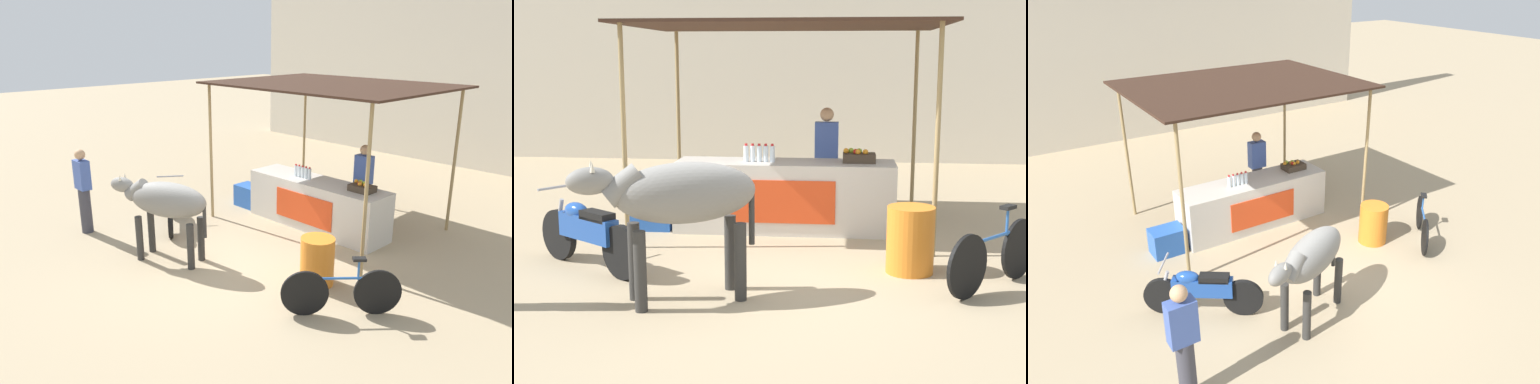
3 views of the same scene
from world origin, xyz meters
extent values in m
plane|color=tan|center=(0.00, 0.00, 0.00)|extent=(60.00, 60.00, 0.00)
cube|color=beige|center=(0.00, 9.15, 3.46)|extent=(16.00, 0.50, 6.93)
cube|color=beige|center=(0.00, 2.20, 0.48)|extent=(3.00, 0.80, 0.96)
cube|color=red|center=(0.00, 1.79, 0.48)|extent=(1.40, 0.02, 0.58)
cube|color=#382319|center=(0.00, 2.50, 2.79)|extent=(4.20, 3.20, 0.04)
cylinder|color=#997F51|center=(-1.89, 1.06, 1.40)|extent=(0.06, 0.06, 2.79)
cylinder|color=#997F51|center=(1.89, 1.06, 1.40)|extent=(0.06, 0.06, 2.79)
cylinder|color=#997F51|center=(-1.89, 3.94, 1.40)|extent=(0.06, 0.06, 2.79)
cylinder|color=#997F51|center=(1.89, 3.94, 1.40)|extent=(0.06, 0.06, 2.79)
cylinder|color=silver|center=(-0.53, 2.15, 1.07)|extent=(0.07, 0.07, 0.22)
cylinder|color=red|center=(-0.53, 2.15, 1.19)|extent=(0.04, 0.04, 0.03)
cylinder|color=silver|center=(-0.44, 2.15, 1.07)|extent=(0.07, 0.07, 0.22)
cylinder|color=red|center=(-0.44, 2.15, 1.19)|extent=(0.04, 0.04, 0.03)
cylinder|color=silver|center=(-0.35, 2.15, 1.07)|extent=(0.07, 0.07, 0.22)
cylinder|color=red|center=(-0.35, 2.15, 1.19)|extent=(0.04, 0.04, 0.03)
cylinder|color=silver|center=(-0.26, 2.15, 1.07)|extent=(0.07, 0.07, 0.22)
cylinder|color=red|center=(-0.26, 2.15, 1.19)|extent=(0.04, 0.04, 0.03)
cylinder|color=silver|center=(-0.17, 2.15, 1.07)|extent=(0.07, 0.07, 0.22)
cylinder|color=red|center=(-0.17, 2.15, 1.19)|extent=(0.04, 0.04, 0.03)
cube|color=#3F3326|center=(1.01, 2.25, 1.02)|extent=(0.44, 0.32, 0.12)
sphere|color=orange|center=(0.99, 2.20, 1.11)|extent=(0.08, 0.08, 0.08)
sphere|color=orange|center=(0.83, 2.31, 1.11)|extent=(0.08, 0.08, 0.08)
sphere|color=orange|center=(0.96, 2.25, 1.11)|extent=(0.08, 0.08, 0.08)
sphere|color=#8CB22D|center=(0.90, 2.34, 1.11)|extent=(0.08, 0.08, 0.08)
sphere|color=#B21E19|center=(0.96, 2.22, 1.11)|extent=(0.08, 0.08, 0.08)
sphere|color=#8CB22D|center=(1.01, 2.30, 1.11)|extent=(0.08, 0.08, 0.08)
sphere|color=orange|center=(1.09, 2.22, 1.11)|extent=(0.08, 0.08, 0.08)
cylinder|color=#383842|center=(0.54, 2.95, 0.44)|extent=(0.22, 0.22, 0.88)
cube|color=#3F59A5|center=(0.54, 2.95, 1.16)|extent=(0.34, 0.20, 0.56)
sphere|color=tan|center=(0.54, 2.95, 1.55)|extent=(0.20, 0.20, 0.20)
cube|color=blue|center=(-1.86, 2.10, 0.24)|extent=(0.60, 0.44, 0.48)
cylinder|color=orange|center=(1.55, 0.36, 0.37)|extent=(0.53, 0.53, 0.75)
ellipsoid|color=gray|center=(-0.71, -0.79, 1.08)|extent=(1.49, 1.06, 0.60)
cylinder|color=#302F2D|center=(-1.07, -1.17, 0.39)|extent=(0.12, 0.12, 0.78)
cylinder|color=#302F2D|center=(-1.23, -0.84, 0.39)|extent=(0.12, 0.12, 0.78)
cylinder|color=#302F2D|center=(-0.18, -0.75, 0.39)|extent=(0.12, 0.12, 0.78)
cylinder|color=#302F2D|center=(-0.34, -0.42, 0.39)|extent=(0.12, 0.12, 0.78)
cylinder|color=gray|center=(-1.24, -1.05, 1.19)|extent=(0.51, 0.41, 0.41)
ellipsoid|color=gray|center=(-1.52, -1.17, 1.25)|extent=(0.49, 0.39, 0.26)
cone|color=beige|center=(-1.47, -1.23, 1.39)|extent=(0.05, 0.05, 0.10)
cone|color=beige|center=(-1.53, -1.10, 1.39)|extent=(0.05, 0.05, 0.10)
cylinder|color=#302F2D|center=(-0.10, -0.51, 0.81)|extent=(0.06, 0.06, 0.60)
cylinder|color=black|center=(-2.54, 0.47, 0.30)|extent=(0.54, 0.41, 0.60)
cylinder|color=black|center=(-1.56, -0.22, 0.30)|extent=(0.54, 0.41, 0.60)
cube|color=#1E4799|center=(-2.05, 0.13, 0.48)|extent=(0.84, 0.66, 0.28)
ellipsoid|color=#1E4799|center=(-2.23, 0.25, 0.64)|extent=(0.41, 0.37, 0.20)
cube|color=black|center=(-1.90, 0.02, 0.64)|extent=(0.46, 0.40, 0.10)
cylinder|color=#99999E|center=(-2.50, 0.44, 0.88)|extent=(0.34, 0.47, 0.03)
cylinder|color=#99999E|center=(-2.52, 0.46, 0.50)|extent=(0.19, 0.16, 0.49)
cylinder|color=black|center=(2.04, -0.48, 0.33)|extent=(0.47, 0.52, 0.66)
cylinder|color=black|center=(2.70, 0.27, 0.33)|extent=(0.47, 0.52, 0.66)
cylinder|color=#2659A5|center=(2.37, -0.10, 0.55)|extent=(0.59, 0.66, 0.04)
cylinder|color=#2659A5|center=(2.52, 0.06, 0.67)|extent=(0.03, 0.03, 0.28)
cube|color=black|center=(2.52, 0.06, 0.83)|extent=(0.19, 0.20, 0.04)
camera|label=1|loc=(5.98, -5.11, 3.69)|focal=35.00mm
camera|label=2|loc=(0.82, -7.41, 2.37)|focal=50.00mm
camera|label=3|loc=(-4.37, -5.65, 4.85)|focal=35.00mm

